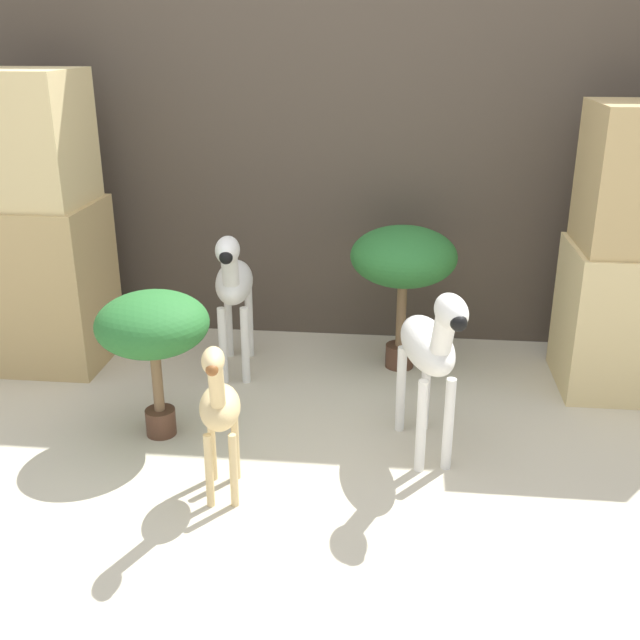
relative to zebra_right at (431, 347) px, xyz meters
The scene contains 8 objects.
ground_plane 0.73m from the zebra_right, 138.26° to the right, with size 14.00×14.00×0.00m, color beige.
wall_back 1.43m from the zebra_right, 110.37° to the left, with size 6.40×0.08×2.20m.
rock_pillar_left 1.94m from the zebra_right, 159.31° to the left, with size 0.65×0.48×1.33m.
zebra_right is the anchor object (origin of this frame).
zebra_left 1.05m from the zebra_right, 143.34° to the left, with size 0.22×0.56×0.70m.
giraffe_figurine 0.77m from the zebra_right, 153.16° to the right, with size 0.17×0.36×0.60m.
potted_palm_front 0.79m from the zebra_right, 97.45° to the left, with size 0.48×0.48×0.67m.
potted_palm_back 1.02m from the zebra_right, behind, with size 0.42×0.42×0.58m.
Camera 1 is at (0.31, -2.06, 1.48)m, focal length 42.00 mm.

